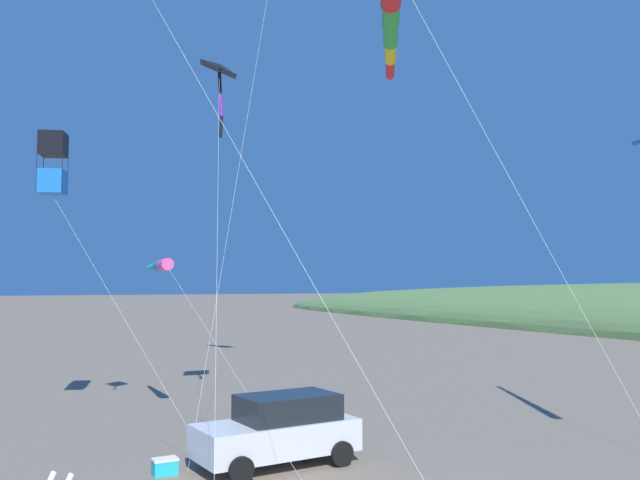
{
  "coord_description": "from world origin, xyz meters",
  "views": [
    {
      "loc": [
        9.0,
        10.17,
        4.81
      ],
      "look_at": [
        -0.51,
        -7.68,
        6.19
      ],
      "focal_mm": 36.8,
      "sensor_mm": 36.0,
      "label": 1
    }
  ],
  "objects_px": {
    "parked_car": "(280,429)",
    "kite_windsock_black_fish_shape": "(391,8)",
    "kite_box_white_trailing": "(53,163)",
    "kite_delta_long_streamer_right": "(220,70)",
    "cooler_box": "(165,466)",
    "kite_windsock_teal_far_right": "(160,266)"
  },
  "relations": [
    {
      "from": "kite_windsock_black_fish_shape",
      "to": "parked_car",
      "type": "bearing_deg",
      "value": -79.09
    },
    {
      "from": "parked_car",
      "to": "kite_delta_long_streamer_right",
      "type": "xyz_separation_m",
      "value": [
        -0.47,
        -6.41,
        11.75
      ]
    },
    {
      "from": "parked_car",
      "to": "kite_windsock_black_fish_shape",
      "type": "relative_size",
      "value": 0.38
    },
    {
      "from": "parked_car",
      "to": "kite_box_white_trailing",
      "type": "height_order",
      "value": "kite_box_white_trailing"
    },
    {
      "from": "kite_delta_long_streamer_right",
      "to": "cooler_box",
      "type": "bearing_deg",
      "value": 59.86
    },
    {
      "from": "kite_box_white_trailing",
      "to": "kite_delta_long_streamer_right",
      "type": "bearing_deg",
      "value": 159.44
    },
    {
      "from": "kite_windsock_black_fish_shape",
      "to": "kite_delta_long_streamer_right",
      "type": "height_order",
      "value": "kite_delta_long_streamer_right"
    },
    {
      "from": "cooler_box",
      "to": "kite_box_white_trailing",
      "type": "distance_m",
      "value": 12.06
    },
    {
      "from": "cooler_box",
      "to": "kite_windsock_black_fish_shape",
      "type": "bearing_deg",
      "value": 128.05
    },
    {
      "from": "kite_delta_long_streamer_right",
      "to": "kite_box_white_trailing",
      "type": "distance_m",
      "value": 6.86
    },
    {
      "from": "kite_windsock_teal_far_right",
      "to": "kite_delta_long_streamer_right",
      "type": "bearing_deg",
      "value": 142.35
    },
    {
      "from": "kite_delta_long_streamer_right",
      "to": "kite_box_white_trailing",
      "type": "height_order",
      "value": "kite_delta_long_streamer_right"
    },
    {
      "from": "kite_windsock_black_fish_shape",
      "to": "kite_box_white_trailing",
      "type": "height_order",
      "value": "kite_windsock_black_fish_shape"
    },
    {
      "from": "kite_box_white_trailing",
      "to": "parked_car",
      "type": "bearing_deg",
      "value": 120.54
    },
    {
      "from": "parked_car",
      "to": "kite_windsock_teal_far_right",
      "type": "height_order",
      "value": "kite_windsock_teal_far_right"
    },
    {
      "from": "kite_box_white_trailing",
      "to": "cooler_box",
      "type": "bearing_deg",
      "value": 104.66
    },
    {
      "from": "cooler_box",
      "to": "kite_windsock_teal_far_right",
      "type": "relative_size",
      "value": 0.05
    },
    {
      "from": "cooler_box",
      "to": "kite_windsock_black_fish_shape",
      "type": "relative_size",
      "value": 0.05
    },
    {
      "from": "kite_windsock_black_fish_shape",
      "to": "kite_box_white_trailing",
      "type": "bearing_deg",
      "value": -65.39
    },
    {
      "from": "kite_windsock_teal_far_right",
      "to": "kite_delta_long_streamer_right",
      "type": "distance_m",
      "value": 7.54
    },
    {
      "from": "cooler_box",
      "to": "kite_box_white_trailing",
      "type": "xyz_separation_m",
      "value": [
        2.06,
        -7.89,
        8.88
      ]
    },
    {
      "from": "cooler_box",
      "to": "kite_delta_long_streamer_right",
      "type": "relative_size",
      "value": 0.05
    }
  ]
}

